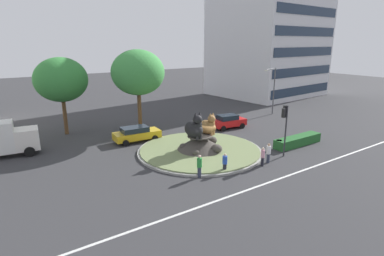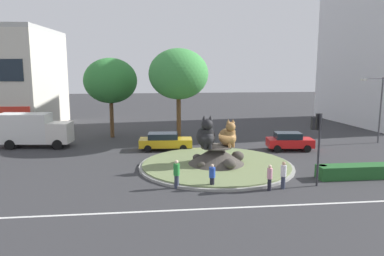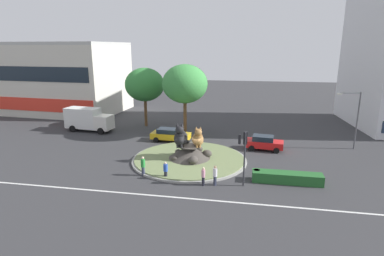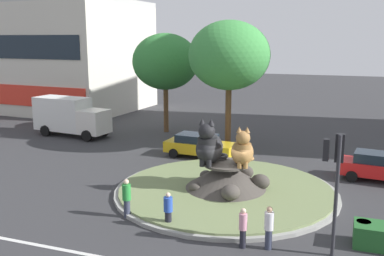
{
  "view_description": "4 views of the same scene",
  "coord_description": "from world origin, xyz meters",
  "px_view_note": "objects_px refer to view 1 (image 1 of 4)",
  "views": [
    {
      "loc": [
        -16.04,
        -22.39,
        9.98
      ],
      "look_at": [
        -1.8,
        -1.34,
        2.9
      ],
      "focal_mm": 29.12,
      "sensor_mm": 36.0,
      "label": 1
    },
    {
      "loc": [
        -4.94,
        -26.75,
        7.49
      ],
      "look_at": [
        -1.77,
        0.59,
        2.92
      ],
      "focal_mm": 34.6,
      "sensor_mm": 36.0,
      "label": 2
    },
    {
      "loc": [
        5.7,
        -29.73,
        11.2
      ],
      "look_at": [
        0.41,
        -0.79,
        3.62
      ],
      "focal_mm": 29.43,
      "sensor_mm": 36.0,
      "label": 3
    },
    {
      "loc": [
        5.7,
        -21.05,
        7.95
      ],
      "look_at": [
        -1.64,
        -0.64,
        3.48
      ],
      "focal_mm": 40.73,
      "sensor_mm": 36.0,
      "label": 4
    }
  ],
  "objects_px": {
    "streetlight_arm": "(273,87)",
    "litter_bin": "(279,145)",
    "pedestrian_white_shirt": "(268,153)",
    "pedestrian_green_shirt": "(199,166)",
    "pedestrian_pink_shirt": "(263,156)",
    "pedestrian_blue_shirt": "(225,163)",
    "broadleaf_tree_behind_island": "(138,73)",
    "office_tower": "(270,23)",
    "cat_statue_black": "(194,128)",
    "sedan_on_far_lane": "(137,134)",
    "cat_statue_tabby": "(208,126)",
    "hatchback_near_shophouse": "(228,121)",
    "second_tree_near_tower": "(61,80)",
    "traffic_light_mast": "(285,120)"
  },
  "relations": [
    {
      "from": "cat_statue_black",
      "to": "pedestrian_green_shirt",
      "type": "distance_m",
      "value": 5.23
    },
    {
      "from": "pedestrian_white_shirt",
      "to": "hatchback_near_shophouse",
      "type": "xyz_separation_m",
      "value": [
        4.39,
        10.32,
        -0.07
      ]
    },
    {
      "from": "cat_statue_tabby",
      "to": "pedestrian_green_shirt",
      "type": "height_order",
      "value": "cat_statue_tabby"
    },
    {
      "from": "pedestrian_pink_shirt",
      "to": "pedestrian_green_shirt",
      "type": "xyz_separation_m",
      "value": [
        -5.6,
        1.11,
        0.08
      ]
    },
    {
      "from": "traffic_light_mast",
      "to": "pedestrian_white_shirt",
      "type": "xyz_separation_m",
      "value": [
        -2.26,
        -0.39,
        -2.48
      ]
    },
    {
      "from": "cat_statue_black",
      "to": "pedestrian_blue_shirt",
      "type": "distance_m",
      "value": 4.99
    },
    {
      "from": "office_tower",
      "to": "pedestrian_pink_shirt",
      "type": "distance_m",
      "value": 39.73
    },
    {
      "from": "pedestrian_pink_shirt",
      "to": "litter_bin",
      "type": "relative_size",
      "value": 1.8
    },
    {
      "from": "broadleaf_tree_behind_island",
      "to": "pedestrian_blue_shirt",
      "type": "height_order",
      "value": "broadleaf_tree_behind_island"
    },
    {
      "from": "office_tower",
      "to": "litter_bin",
      "type": "distance_m",
      "value": 35.58
    },
    {
      "from": "sedan_on_far_lane",
      "to": "hatchback_near_shophouse",
      "type": "height_order",
      "value": "hatchback_near_shophouse"
    },
    {
      "from": "second_tree_near_tower",
      "to": "pedestrian_blue_shirt",
      "type": "relative_size",
      "value": 5.34
    },
    {
      "from": "hatchback_near_shophouse",
      "to": "second_tree_near_tower",
      "type": "bearing_deg",
      "value": 160.15
    },
    {
      "from": "cat_statue_tabby",
      "to": "pedestrian_white_shirt",
      "type": "xyz_separation_m",
      "value": [
        2.34,
        -5.42,
        -1.46
      ]
    },
    {
      "from": "sedan_on_far_lane",
      "to": "pedestrian_blue_shirt",
      "type": "bearing_deg",
      "value": -74.13
    },
    {
      "from": "pedestrian_white_shirt",
      "to": "pedestrian_green_shirt",
      "type": "height_order",
      "value": "pedestrian_green_shirt"
    },
    {
      "from": "broadleaf_tree_behind_island",
      "to": "litter_bin",
      "type": "bearing_deg",
      "value": -53.86
    },
    {
      "from": "cat_statue_black",
      "to": "hatchback_near_shophouse",
      "type": "relative_size",
      "value": 0.6
    },
    {
      "from": "cat_statue_tabby",
      "to": "pedestrian_pink_shirt",
      "type": "bearing_deg",
      "value": -1.93
    },
    {
      "from": "second_tree_near_tower",
      "to": "pedestrian_green_shirt",
      "type": "height_order",
      "value": "second_tree_near_tower"
    },
    {
      "from": "pedestrian_green_shirt",
      "to": "pedestrian_blue_shirt",
      "type": "bearing_deg",
      "value": -53.64
    },
    {
      "from": "pedestrian_green_shirt",
      "to": "hatchback_near_shophouse",
      "type": "bearing_deg",
      "value": -3.12
    },
    {
      "from": "pedestrian_white_shirt",
      "to": "litter_bin",
      "type": "relative_size",
      "value": 1.92
    },
    {
      "from": "cat_statue_black",
      "to": "litter_bin",
      "type": "xyz_separation_m",
      "value": [
        7.47,
        -3.39,
        -2.05
      ]
    },
    {
      "from": "office_tower",
      "to": "pedestrian_white_shirt",
      "type": "height_order",
      "value": "office_tower"
    },
    {
      "from": "pedestrian_blue_shirt",
      "to": "hatchback_near_shophouse",
      "type": "bearing_deg",
      "value": 177.78
    },
    {
      "from": "streetlight_arm",
      "to": "pedestrian_pink_shirt",
      "type": "xyz_separation_m",
      "value": [
        -15.05,
        -12.66,
        -3.01
      ]
    },
    {
      "from": "broadleaf_tree_behind_island",
      "to": "pedestrian_green_shirt",
      "type": "bearing_deg",
      "value": -95.23
    },
    {
      "from": "pedestrian_pink_shirt",
      "to": "sedan_on_far_lane",
      "type": "xyz_separation_m",
      "value": [
        -5.85,
        11.95,
        -0.04
      ]
    },
    {
      "from": "cat_statue_tabby",
      "to": "litter_bin",
      "type": "bearing_deg",
      "value": 42.09
    },
    {
      "from": "cat_statue_black",
      "to": "pedestrian_white_shirt",
      "type": "distance_m",
      "value": 6.77
    },
    {
      "from": "traffic_light_mast",
      "to": "hatchback_near_shophouse",
      "type": "bearing_deg",
      "value": -10.91
    },
    {
      "from": "traffic_light_mast",
      "to": "office_tower",
      "type": "xyz_separation_m",
      "value": [
        24.5,
        25.02,
        9.86
      ]
    },
    {
      "from": "pedestrian_pink_shirt",
      "to": "pedestrian_green_shirt",
      "type": "height_order",
      "value": "pedestrian_green_shirt"
    },
    {
      "from": "streetlight_arm",
      "to": "sedan_on_far_lane",
      "type": "xyz_separation_m",
      "value": [
        -20.9,
        -0.7,
        -3.05
      ]
    },
    {
      "from": "hatchback_near_shophouse",
      "to": "cat_statue_tabby",
      "type": "bearing_deg",
      "value": -137.42
    },
    {
      "from": "pedestrian_white_shirt",
      "to": "pedestrian_green_shirt",
      "type": "distance_m",
      "value": 6.62
    },
    {
      "from": "cat_statue_black",
      "to": "sedan_on_far_lane",
      "type": "height_order",
      "value": "cat_statue_black"
    },
    {
      "from": "litter_bin",
      "to": "streetlight_arm",
      "type": "bearing_deg",
      "value": 44.85
    },
    {
      "from": "streetlight_arm",
      "to": "litter_bin",
      "type": "bearing_deg",
      "value": 33.38
    },
    {
      "from": "broadleaf_tree_behind_island",
      "to": "pedestrian_white_shirt",
      "type": "distance_m",
      "value": 15.96
    },
    {
      "from": "broadleaf_tree_behind_island",
      "to": "pedestrian_blue_shirt",
      "type": "distance_m",
      "value": 14.65
    },
    {
      "from": "pedestrian_white_shirt",
      "to": "streetlight_arm",
      "type": "bearing_deg",
      "value": -13.05
    },
    {
      "from": "cat_statue_black",
      "to": "pedestrian_pink_shirt",
      "type": "relative_size",
      "value": 1.57
    },
    {
      "from": "broadleaf_tree_behind_island",
      "to": "litter_bin",
      "type": "xyz_separation_m",
      "value": [
        8.79,
        -12.04,
        -6.35
      ]
    },
    {
      "from": "sedan_on_far_lane",
      "to": "cat_statue_tabby",
      "type": "bearing_deg",
      "value": -51.0
    },
    {
      "from": "pedestrian_pink_shirt",
      "to": "hatchback_near_shophouse",
      "type": "height_order",
      "value": "hatchback_near_shophouse"
    },
    {
      "from": "pedestrian_blue_shirt",
      "to": "hatchback_near_shophouse",
      "type": "distance_m",
      "value": 13.17
    },
    {
      "from": "pedestrian_pink_shirt",
      "to": "pedestrian_blue_shirt",
      "type": "distance_m",
      "value": 3.5
    },
    {
      "from": "cat_statue_black",
      "to": "cat_statue_tabby",
      "type": "height_order",
      "value": "cat_statue_black"
    }
  ]
}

